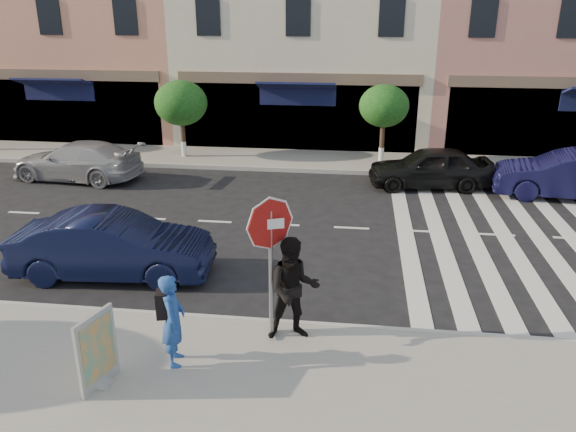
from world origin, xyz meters
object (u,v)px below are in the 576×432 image
object	(u,v)px
photographer	(173,320)
walker	(294,289)
car_far_left	(77,161)
poster_board	(97,352)
stop_sign	(270,239)
car_far_mid	(430,167)
car_near_mid	(113,246)
car_far_right	(569,175)

from	to	relation	value
photographer	walker	bearing A→B (deg)	-73.30
walker	car_far_left	distance (m)	13.19
poster_board	stop_sign	bearing A→B (deg)	51.81
stop_sign	car_far_mid	xyz separation A→B (m)	(3.95, 10.30, -1.42)
poster_board	car_far_left	xyz separation A→B (m)	(-6.10, 11.42, -0.09)
poster_board	car_near_mid	xyz separation A→B (m)	(-1.55, 4.12, -0.03)
stop_sign	car_far_right	bearing A→B (deg)	28.65
photographer	poster_board	bearing A→B (deg)	115.57
photographer	car_far_right	xyz separation A→B (m)	(9.85, 10.65, -0.20)
poster_board	car_near_mid	distance (m)	4.41
photographer	car_far_left	bearing A→B (deg)	21.76
photographer	stop_sign	bearing A→B (deg)	-68.56
photographer	car_far_left	size ratio (longest dim) A/B	0.35
stop_sign	walker	bearing A→B (deg)	-13.32
stop_sign	car_far_right	size ratio (longest dim) A/B	0.58
stop_sign	poster_board	size ratio (longest dim) A/B	2.12
car_far_right	car_far_left	bearing A→B (deg)	-83.18
photographer	car_near_mid	size ratio (longest dim) A/B	0.36
car_near_mid	car_far_mid	xyz separation A→B (m)	(8.02, 7.94, -0.04)
car_far_left	car_far_mid	xyz separation A→B (m)	(12.57, 0.64, 0.02)
stop_sign	poster_board	bearing A→B (deg)	-165.43
poster_board	car_far_left	bearing A→B (deg)	134.82
stop_sign	car_near_mid	size ratio (longest dim) A/B	0.60
car_far_mid	car_far_right	size ratio (longest dim) A/B	0.88
poster_board	car_far_right	distance (m)	15.76
walker	car_near_mid	world-z (taller)	walker
stop_sign	car_far_left	size ratio (longest dim) A/B	0.58
car_near_mid	car_far_left	bearing A→B (deg)	27.88
poster_board	car_far_right	world-z (taller)	car_far_right
stop_sign	walker	xyz separation A→B (m)	(0.41, 0.05, -0.99)
poster_board	car_far_right	bearing A→B (deg)	63.17
photographer	car_far_right	size ratio (longest dim) A/B	0.35
walker	stop_sign	bearing A→B (deg)	173.52
stop_sign	car_far_right	world-z (taller)	stop_sign
photographer	car_far_right	world-z (taller)	photographer
walker	poster_board	distance (m)	3.47
photographer	car_far_right	distance (m)	14.51
poster_board	car_far_left	size ratio (longest dim) A/B	0.27
car_far_mid	walker	bearing A→B (deg)	-25.22
photographer	car_far_mid	world-z (taller)	photographer
walker	car_far_mid	bearing A→B (deg)	57.24
poster_board	car_far_right	xyz separation A→B (m)	(10.86, 11.42, -0.00)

